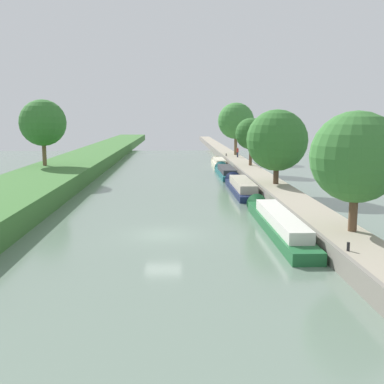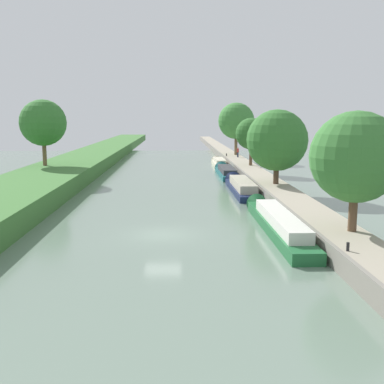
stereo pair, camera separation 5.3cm
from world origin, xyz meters
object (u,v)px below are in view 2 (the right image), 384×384
at_px(narrowboat_navy, 241,186).
at_px(person_walking, 238,152).
at_px(narrowboat_green, 277,222).
at_px(mooring_bollard_far, 226,155).
at_px(narrowboat_cream, 219,162).
at_px(narrowboat_teal, 226,171).
at_px(mooring_bollard_near, 348,247).

height_order(narrowboat_navy, person_walking, person_walking).
bearing_deg(person_walking, narrowboat_green, -94.08).
bearing_deg(mooring_bollard_far, narrowboat_navy, -93.29).
xyz_separation_m(narrowboat_cream, mooring_bollard_far, (1.72, 4.68, 0.88)).
height_order(narrowboat_navy, narrowboat_cream, narrowboat_navy).
relative_size(narrowboat_teal, mooring_bollard_far, 29.23).
xyz_separation_m(narrowboat_green, mooring_bollard_far, (1.68, 49.11, 0.76)).
relative_size(narrowboat_navy, narrowboat_cream, 1.26).
distance_m(narrowboat_teal, person_walking, 15.62).
distance_m(narrowboat_green, narrowboat_cream, 44.43).
distance_m(narrowboat_green, mooring_bollard_near, 9.38).
distance_m(narrowboat_teal, mooring_bollard_far, 17.67).
bearing_deg(narrowboat_cream, narrowboat_green, -89.95).
distance_m(narrowboat_teal, narrowboat_cream, 12.86).
relative_size(narrowboat_teal, narrowboat_cream, 1.18).
relative_size(narrowboat_navy, mooring_bollard_far, 31.39).
bearing_deg(person_walking, narrowboat_teal, -103.41).
relative_size(narrowboat_green, mooring_bollard_far, 37.00).
height_order(narrowboat_teal, person_walking, person_walking).
bearing_deg(narrowboat_navy, person_walking, 83.21).
distance_m(narrowboat_navy, mooring_bollard_far, 31.67).
distance_m(narrowboat_navy, narrowboat_cream, 26.93).
xyz_separation_m(narrowboat_green, narrowboat_cream, (-0.04, 44.43, -0.13)).
relative_size(narrowboat_green, mooring_bollard_near, 37.00).
relative_size(narrowboat_navy, person_walking, 8.51).
xyz_separation_m(person_walking, mooring_bollard_near, (-1.66, -55.90, -0.65)).
distance_m(narrowboat_navy, mooring_bollard_near, 26.78).
distance_m(person_walking, mooring_bollard_near, 55.93).
xyz_separation_m(narrowboat_teal, mooring_bollard_near, (1.95, -40.77, 0.86)).
height_order(narrowboat_cream, mooring_bollard_near, mooring_bollard_near).
bearing_deg(person_walking, mooring_bollard_far, 124.42).
bearing_deg(narrowboat_teal, person_walking, 76.59).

